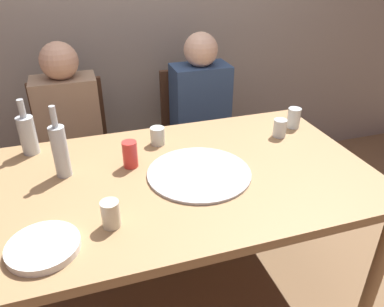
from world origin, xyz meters
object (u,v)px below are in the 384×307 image
Objects in this scene: guest_in_beanie at (205,120)px; beer_bottle at (28,134)px; dining_table at (178,188)px; plate_stack at (43,247)px; chair_left at (74,145)px; chair_right at (197,128)px; tumbler_near at (158,136)px; guest_in_sweater at (72,137)px; tumbler_far at (280,128)px; wine_bottle at (60,150)px; pizza_tray at (199,173)px; wine_glass at (294,118)px; soda_can at (130,154)px; short_glass at (111,214)px.

beer_bottle is at bearing 18.92° from guest_in_beanie.
dining_table is 0.63m from plate_stack.
chair_right is (0.82, 0.00, 0.00)m from chair_left.
tumbler_near is at bearing 55.53° from chair_right.
tumbler_far is at bearing 152.11° from guest_in_sweater.
guest_in_beanie is at bearing 34.93° from wine_bottle.
beer_bottle is (-0.70, 0.43, 0.09)m from pizza_tray.
guest_in_beanie is (-0.34, 0.47, -0.16)m from wine_glass.
guest_in_beanie reaches higher than chair_right.
soda_can is (-0.18, 0.13, 0.13)m from dining_table.
wine_bottle is at bearing 86.73° from guest_in_sweater.
chair_right is (-0.34, 0.62, -0.29)m from wine_glass.
chair_right is at bearing 52.31° from plate_stack.
wine_bottle reaches higher than chair_right.
dining_table is 0.52m from wine_bottle.
soda_can is 0.10× the size of guest_in_sweater.
guest_in_beanie is (0.82, 0.00, 0.00)m from guest_in_sweater.
guest_in_sweater is (-0.82, -0.15, 0.13)m from chair_right.
soda_can reaches higher than plate_stack.
plate_stack is at bearing -84.37° from beer_bottle.
wine_bottle reaches higher than tumbler_far.
guest_in_sweater reaches higher than tumbler_far.
plate_stack is (-0.63, -0.28, 0.01)m from pizza_tray.
wine_glass reaches higher than plate_stack.
guest_in_sweater reaches higher than tumbler_near.
chair_right is at bearing -169.56° from guest_in_sweater.
soda_can reaches higher than dining_table.
guest_in_beanie is at bearing 54.79° from short_glass.
plate_stack is at bearing -166.25° from short_glass.
guest_in_sweater is 1.00× the size of guest_in_beanie.
beer_bottle is at bearing 170.73° from tumbler_near.
tumbler_near is 0.77m from chair_right.
guest_in_sweater is at bearing 133.35° from tumbler_near.
guest_in_sweater reaches higher than pizza_tray.
guest_in_beanie is (0.00, -0.15, 0.13)m from chair_right.
short_glass is 1.38m from chair_right.
guest_in_beanie is at bearing 18.92° from beer_bottle.
guest_in_sweater and guest_in_beanie have the same top height.
guest_in_sweater reaches higher than dining_table.
chair_left is at bearing 70.07° from beer_bottle.
wine_glass is at bearing 30.89° from tumbler_far.
wine_glass is at bearing 20.52° from dining_table.
dining_table is 5.34× the size of wine_bottle.
chair_right is 0.85m from guest_in_sweater.
chair_right is (0.70, 1.15, -0.29)m from short_glass.
short_glass is 0.09× the size of guest_in_beanie.
guest_in_beanie is at bearing 68.64° from pizza_tray.
wine_glass is at bearing 8.84° from soda_can.
wine_bottle is 0.27× the size of guest_in_sweater.
soda_can is 0.68m from guest_in_sweater.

